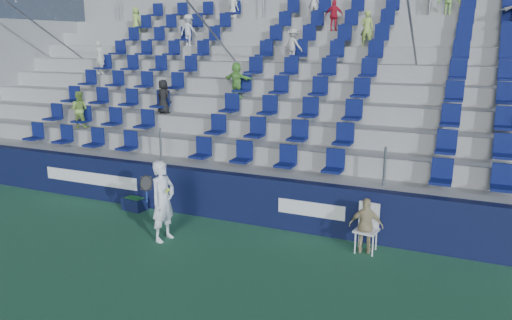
{
  "coord_description": "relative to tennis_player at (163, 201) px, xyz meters",
  "views": [
    {
      "loc": [
        4.78,
        -7.45,
        4.4
      ],
      "look_at": [
        0.2,
        2.8,
        1.7
      ],
      "focal_mm": 35.0,
      "sensor_mm": 36.0,
      "label": 1
    }
  ],
  "objects": [
    {
      "name": "ground",
      "position": [
        1.43,
        -1.36,
        -0.92
      ],
      "size": [
        70.0,
        70.0,
        0.0
      ],
      "primitive_type": "plane",
      "color": "#2C6643",
      "rests_on": "ground"
    },
    {
      "name": "sponsor_wall",
      "position": [
        1.43,
        1.79,
        -0.32
      ],
      "size": [
        24.0,
        0.32,
        1.2
      ],
      "color": "#0F1437",
      "rests_on": "ground"
    },
    {
      "name": "grandstand",
      "position": [
        1.43,
        6.88,
        1.22
      ],
      "size": [
        24.0,
        8.17,
        6.63
      ],
      "color": "#9C9C97",
      "rests_on": "ground"
    },
    {
      "name": "tennis_player",
      "position": [
        0.0,
        0.0,
        0.0
      ],
      "size": [
        0.69,
        0.72,
        1.83
      ],
      "color": "white",
      "rests_on": "ground"
    },
    {
      "name": "line_judge_chair",
      "position": [
        4.3,
        1.3,
        -0.33
      ],
      "size": [
        0.51,
        0.53,
        1.04
      ],
      "color": "white",
      "rests_on": "ground"
    },
    {
      "name": "line_judge",
      "position": [
        4.3,
        1.14,
        -0.32
      ],
      "size": [
        0.74,
        0.4,
        1.21
      ],
      "primitive_type": "imported",
      "rotation": [
        0.0,
        0.0,
        3.29
      ],
      "color": "tan",
      "rests_on": "ground"
    },
    {
      "name": "ball_bin",
      "position": [
        -1.89,
        1.39,
        -0.73
      ],
      "size": [
        0.64,
        0.46,
        0.34
      ],
      "color": "#0F1639",
      "rests_on": "ground"
    }
  ]
}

